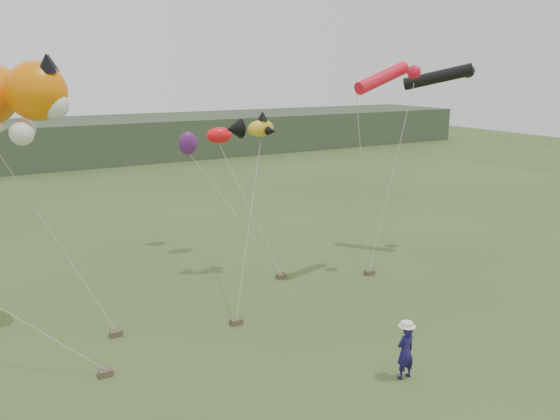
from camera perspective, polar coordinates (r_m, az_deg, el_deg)
The scene contains 7 objects.
ground at distance 17.89m, azimuth 6.86°, elevation -15.09°, with size 120.00×120.00×0.00m, color #385123.
headland at distance 57.89m, azimuth -23.16°, elevation 6.41°, with size 90.00×13.00×4.00m.
festival_attendant at distance 16.76m, azimuth 12.96°, elevation -14.23°, with size 0.62×0.40×1.69m, color #19144E.
sandbag_anchors at distance 20.80m, azimuth -4.65°, elevation -10.31°, with size 12.41×4.58×0.20m.
fish_kite at distance 23.13m, azimuth -3.07°, elevation 8.57°, with size 2.21×1.47×1.12m.
tube_kites at distance 25.76m, azimuth 14.61°, elevation 13.38°, with size 7.71×3.55×1.33m.
misc_kites at distance 26.89m, azimuth -8.02°, elevation 7.33°, with size 1.99×2.58×1.49m.
Camera 1 is at (-9.40, -12.45, 8.76)m, focal length 35.00 mm.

